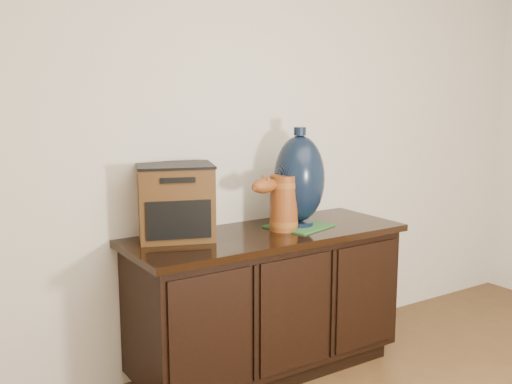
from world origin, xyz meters
TOP-DOWN VIEW (x-y plane):
  - sideboard at (0.00, 2.23)m, footprint 1.46×0.56m
  - terracotta_vessel at (0.10, 2.21)m, footprint 0.41×0.16m
  - tv_radio at (-0.44, 2.36)m, footprint 0.44×0.40m
  - green_mat at (0.21, 2.23)m, footprint 0.34×0.34m
  - lamp_base at (0.21, 2.23)m, footprint 0.33×0.33m
  - spray_can at (-0.30, 2.42)m, footprint 0.05×0.05m

SIDE VIEW (x-z plane):
  - sideboard at x=0.00m, z-range 0.01..0.76m
  - green_mat at x=0.21m, z-range 0.76..0.76m
  - spray_can at x=-0.30m, z-range 0.75..0.91m
  - terracotta_vessel at x=0.10m, z-range 0.77..1.06m
  - tv_radio at x=-0.44m, z-range 0.75..1.12m
  - lamp_base at x=0.21m, z-range 0.75..1.27m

